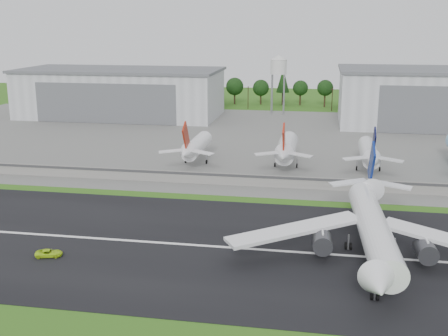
% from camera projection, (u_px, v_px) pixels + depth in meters
% --- Properties ---
extents(ground, '(600.00, 600.00, 0.00)m').
position_uv_depth(ground, '(223.00, 268.00, 105.59)').
color(ground, '#2C6618').
rests_on(ground, ground).
extents(runway, '(320.00, 60.00, 0.10)m').
position_uv_depth(runway, '(232.00, 248.00, 115.11)').
color(runway, black).
rests_on(runway, ground).
extents(runway_centerline, '(220.00, 1.00, 0.02)m').
position_uv_depth(runway_centerline, '(232.00, 248.00, 115.09)').
color(runway_centerline, white).
rests_on(runway_centerline, runway).
extents(apron, '(320.00, 150.00, 0.10)m').
position_uv_depth(apron, '(276.00, 140.00, 219.94)').
color(apron, slate).
rests_on(apron, ground).
extents(blast_fence, '(240.00, 0.61, 3.50)m').
position_uv_depth(blast_fence, '(257.00, 181.00, 157.54)').
color(blast_fence, gray).
rests_on(blast_fence, ground).
extents(hangar_west, '(97.00, 44.00, 23.20)m').
position_uv_depth(hangar_west, '(121.00, 93.00, 273.26)').
color(hangar_west, silver).
rests_on(hangar_west, ground).
extents(water_tower, '(8.40, 8.40, 29.40)m').
position_uv_depth(water_tower, '(279.00, 65.00, 276.55)').
color(water_tower, '#99999E').
rests_on(water_tower, ground).
extents(utility_poles, '(230.00, 3.00, 12.00)m').
position_uv_depth(utility_poles, '(289.00, 110.00, 296.20)').
color(utility_poles, black).
rests_on(utility_poles, ground).
extents(treeline, '(320.00, 16.00, 22.00)m').
position_uv_depth(treeline, '(291.00, 106.00, 310.49)').
color(treeline, black).
rests_on(treeline, ground).
extents(main_airliner, '(57.23, 59.20, 18.17)m').
position_uv_depth(main_airliner, '(373.00, 235.00, 108.79)').
color(main_airliner, white).
rests_on(main_airliner, runway).
extents(ground_vehicle, '(5.70, 3.77, 1.45)m').
position_uv_depth(ground_vehicle, '(49.00, 253.00, 110.55)').
color(ground_vehicle, '#B7E51A').
rests_on(ground_vehicle, runway).
extents(parked_jet_red_a, '(7.36, 31.29, 16.44)m').
position_uv_depth(parked_jet_red_a, '(195.00, 147.00, 180.85)').
color(parked_jet_red_a, white).
rests_on(parked_jet_red_a, ground).
extents(parked_jet_red_b, '(7.36, 31.29, 16.88)m').
position_uv_depth(parked_jet_red_b, '(286.00, 149.00, 175.89)').
color(parked_jet_red_b, silver).
rests_on(parked_jet_red_b, ground).
extents(parked_jet_navy, '(7.36, 31.29, 16.52)m').
position_uv_depth(parked_jet_navy, '(370.00, 153.00, 171.64)').
color(parked_jet_navy, white).
rests_on(parked_jet_navy, ground).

